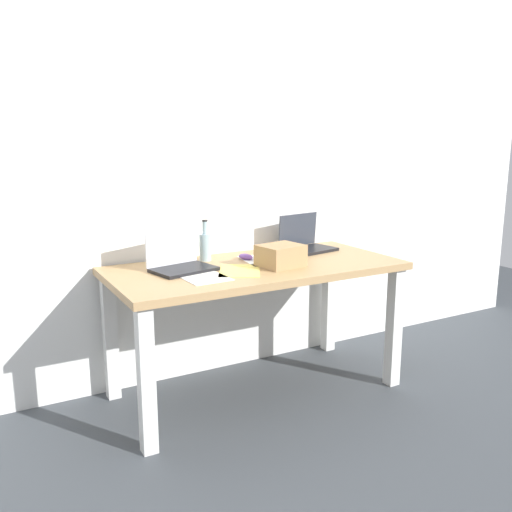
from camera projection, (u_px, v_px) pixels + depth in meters
ground_plane at (256, 390)px, 3.16m from camera, size 8.00×8.00×0.00m
back_wall at (221, 160)px, 3.26m from camera, size 5.20×0.08×2.60m
desk at (256, 283)px, 3.03m from camera, size 1.60×0.75×0.75m
laptop_left at (180, 261)px, 2.88m from camera, size 0.36×0.29×0.23m
laptop_right at (305, 243)px, 3.39m from camera, size 0.35×0.28×0.22m
beer_bottle at (205, 246)px, 3.10m from camera, size 0.07×0.07×0.23m
computer_mouse at (246, 257)px, 3.13m from camera, size 0.08×0.11×0.03m
cardboard_box at (281, 256)px, 2.96m from camera, size 0.26×0.22×0.12m
paper_yellow_folder at (240, 271)px, 2.87m from camera, size 0.33×0.36×0.00m
paper_sheet_near_back at (263, 260)px, 3.12m from camera, size 0.25×0.32×0.00m
paper_sheet_front_left at (202, 277)px, 2.74m from camera, size 0.22×0.31×0.00m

